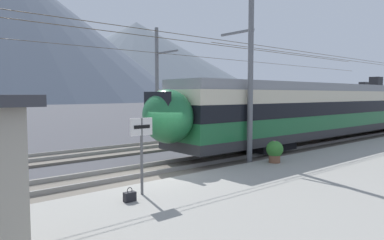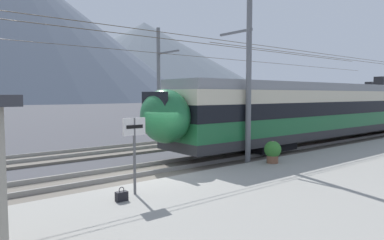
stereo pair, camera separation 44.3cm
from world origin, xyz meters
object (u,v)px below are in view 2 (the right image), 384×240
(train_near_platform, at_px, (347,108))
(catenary_mast_far_side, at_px, (160,82))
(handbag_near_sign, at_px, (122,196))
(catenary_mast_mid, at_px, (246,77))
(train_far_track, at_px, (348,104))
(platform_sign, at_px, (134,138))
(potted_plant_platform_edge, at_px, (273,150))

(train_near_platform, height_order, catenary_mast_far_side, catenary_mast_far_side)
(handbag_near_sign, bearing_deg, catenary_mast_mid, 16.00)
(catenary_mast_far_side, bearing_deg, handbag_near_sign, -127.59)
(train_near_platform, relative_size, catenary_mast_far_side, 0.68)
(train_far_track, distance_m, catenary_mast_mid, 24.07)
(handbag_near_sign, bearing_deg, platform_sign, 30.33)
(potted_plant_platform_edge, bearing_deg, catenary_mast_far_side, 83.39)
(handbag_near_sign, height_order, potted_plant_platform_edge, potted_plant_platform_edge)
(potted_plant_platform_edge, bearing_deg, train_near_platform, 13.66)
(train_far_track, relative_size, handbag_near_sign, 71.73)
(catenary_mast_far_side, bearing_deg, potted_plant_platform_edge, -96.61)
(train_near_platform, bearing_deg, catenary_mast_mid, -172.65)
(catenary_mast_far_side, distance_m, handbag_near_sign, 14.49)
(catenary_mast_far_side, bearing_deg, train_far_track, -5.23)
(train_far_track, bearing_deg, train_near_platform, -153.38)
(train_far_track, relative_size, potted_plant_platform_edge, 29.79)
(train_near_platform, bearing_deg, potted_plant_platform_edge, -166.34)
(train_near_platform, distance_m, catenary_mast_far_side, 12.89)
(platform_sign, bearing_deg, handbag_near_sign, -149.67)
(platform_sign, relative_size, handbag_near_sign, 5.71)
(catenary_mast_mid, distance_m, handbag_near_sign, 8.17)
(catenary_mast_mid, bearing_deg, handbag_near_sign, -164.00)
(catenary_mast_mid, xyz_separation_m, catenary_mast_far_side, (1.46, 9.09, 0.09))
(train_far_track, height_order, handbag_near_sign, train_far_track)
(catenary_mast_far_side, relative_size, platform_sign, 21.09)
(catenary_mast_mid, bearing_deg, train_far_track, 17.26)
(platform_sign, bearing_deg, potted_plant_platform_edge, 3.44)
(catenary_mast_mid, height_order, handbag_near_sign, catenary_mast_mid)
(train_far_track, height_order, platform_sign, train_far_track)
(train_far_track, height_order, catenary_mast_far_side, catenary_mast_far_side)
(catenary_mast_far_side, relative_size, potted_plant_platform_edge, 50.04)
(catenary_mast_far_side, xyz_separation_m, handbag_near_sign, (-8.57, -11.13, -3.56))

